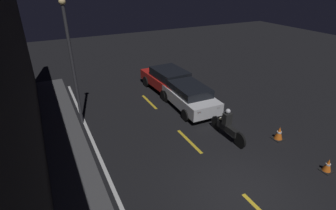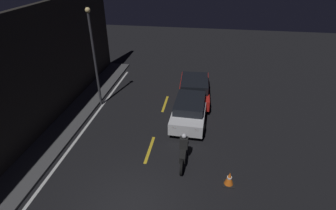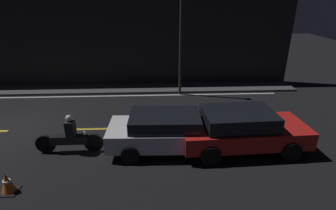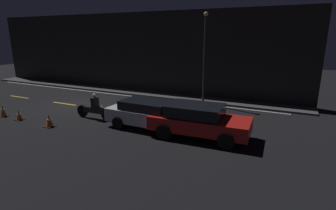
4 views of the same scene
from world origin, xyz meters
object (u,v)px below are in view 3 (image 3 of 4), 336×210
taxi_red (241,129)px  traffic_cone_far (7,183)px  motorcycle (69,137)px  street_lamp (181,34)px  sedan_white (170,131)px

taxi_red → traffic_cone_far: bearing=-167.3°
taxi_red → motorcycle: size_ratio=1.91×
street_lamp → motorcycle: bearing=-127.6°
taxi_red → motorcycle: 5.94m
sedan_white → street_lamp: bearing=82.9°
sedan_white → taxi_red: taxi_red is taller
sedan_white → motorcycle: 3.45m
motorcycle → street_lamp: size_ratio=0.40×
taxi_red → street_lamp: size_ratio=0.76×
sedan_white → street_lamp: size_ratio=0.75×
motorcycle → traffic_cone_far: bearing=-120.3°
sedan_white → taxi_red: size_ratio=0.99×
traffic_cone_far → street_lamp: size_ratio=0.11×
sedan_white → traffic_cone_far: bearing=-154.9°
traffic_cone_far → taxi_red: bearing=15.2°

